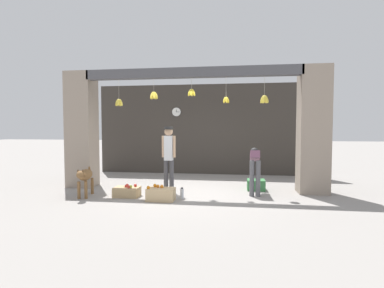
% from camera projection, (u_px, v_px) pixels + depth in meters
% --- Properties ---
extents(ground_plane, '(60.00, 60.00, 0.00)m').
position_uv_depth(ground_plane, '(190.00, 192.00, 7.46)').
color(ground_plane, gray).
extents(shop_back_wall, '(7.29, 0.12, 3.08)m').
position_uv_depth(shop_back_wall, '(202.00, 129.00, 10.32)').
color(shop_back_wall, '#38332D').
rests_on(shop_back_wall, ground_plane).
extents(shop_pillar_left, '(0.70, 0.60, 3.08)m').
position_uv_depth(shop_pillar_left, '(82.00, 130.00, 8.10)').
color(shop_pillar_left, gray).
rests_on(shop_pillar_left, ground_plane).
extents(shop_pillar_right, '(0.70, 0.60, 3.08)m').
position_uv_depth(shop_pillar_right, '(313.00, 130.00, 7.25)').
color(shop_pillar_right, gray).
rests_on(shop_pillar_right, ground_plane).
extents(storefront_awning, '(5.39, 0.31, 0.94)m').
position_uv_depth(storefront_awning, '(191.00, 75.00, 7.42)').
color(storefront_awning, '#4C4C51').
extents(dog, '(0.37, 0.93, 0.69)m').
position_uv_depth(dog, '(85.00, 176.00, 6.90)').
color(dog, brown).
rests_on(dog, ground_plane).
extents(shopkeeper, '(0.34, 0.27, 1.63)m').
position_uv_depth(shopkeeper, '(169.00, 154.00, 7.31)').
color(shopkeeper, '#424247').
rests_on(shopkeeper, ground_plane).
extents(worker_stooping, '(0.25, 0.83, 1.09)m').
position_uv_depth(worker_stooping, '(255.00, 164.00, 7.15)').
color(worker_stooping, '#56565B').
rests_on(worker_stooping, ground_plane).
extents(fruit_crate_oranges, '(0.60, 0.38, 0.34)m').
position_uv_depth(fruit_crate_oranges, '(161.00, 194.00, 6.55)').
color(fruit_crate_oranges, tan).
rests_on(fruit_crate_oranges, ground_plane).
extents(fruit_crate_apples, '(0.58, 0.38, 0.29)m').
position_uv_depth(fruit_crate_apples, '(127.00, 192.00, 6.91)').
color(fruit_crate_apples, tan).
rests_on(fruit_crate_apples, ground_plane).
extents(produce_box_green, '(0.44, 0.41, 0.27)m').
position_uv_depth(produce_box_green, '(256.00, 185.00, 7.66)').
color(produce_box_green, '#387A42').
rests_on(produce_box_green, ground_plane).
extents(water_bottle, '(0.08, 0.08, 0.25)m').
position_uv_depth(water_bottle, '(182.00, 194.00, 6.71)').
color(water_bottle, silver).
rests_on(water_bottle, ground_plane).
extents(wall_clock, '(0.32, 0.03, 0.32)m').
position_uv_depth(wall_clock, '(176.00, 112.00, 10.34)').
color(wall_clock, black).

